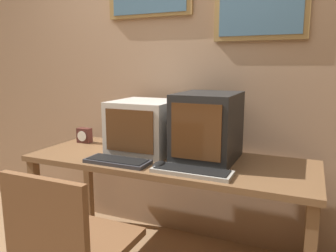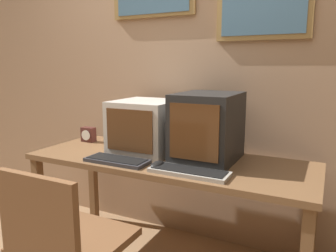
{
  "view_description": "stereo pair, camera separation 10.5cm",
  "coord_description": "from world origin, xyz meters",
  "px_view_note": "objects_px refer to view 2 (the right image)",
  "views": [
    {
      "loc": [
        0.81,
        -0.93,
        1.32
      ],
      "look_at": [
        0.0,
        0.92,
        0.94
      ],
      "focal_mm": 35.0,
      "sensor_mm": 36.0,
      "label": 1
    },
    {
      "loc": [
        0.91,
        -0.89,
        1.32
      ],
      "look_at": [
        0.0,
        0.92,
        0.94
      ],
      "focal_mm": 35.0,
      "sensor_mm": 36.0,
      "label": 2
    }
  ],
  "objects_px": {
    "keyboard_side": "(189,172)",
    "desk_clock": "(88,135)",
    "mouse_near_keyboard": "(157,165)",
    "monitor_right": "(208,127)",
    "keyboard_main": "(117,160)",
    "monitor_left": "(146,126)"
  },
  "relations": [
    {
      "from": "keyboard_side",
      "to": "desk_clock",
      "type": "relative_size",
      "value": 3.96
    },
    {
      "from": "mouse_near_keyboard",
      "to": "keyboard_side",
      "type": "bearing_deg",
      "value": -3.45
    },
    {
      "from": "monitor_right",
      "to": "desk_clock",
      "type": "distance_m",
      "value": 1.01
    },
    {
      "from": "keyboard_side",
      "to": "keyboard_main",
      "type": "bearing_deg",
      "value": 179.68
    },
    {
      "from": "desk_clock",
      "to": "mouse_near_keyboard",
      "type": "bearing_deg",
      "value": -23.6
    },
    {
      "from": "keyboard_side",
      "to": "monitor_left",
      "type": "bearing_deg",
      "value": 145.57
    },
    {
      "from": "monitor_right",
      "to": "desk_clock",
      "type": "xyz_separation_m",
      "value": [
        -1.0,
        0.06,
        -0.15
      ]
    },
    {
      "from": "monitor_left",
      "to": "monitor_right",
      "type": "xyz_separation_m",
      "value": [
        0.45,
        -0.01,
        0.03
      ]
    },
    {
      "from": "monitor_right",
      "to": "keyboard_main",
      "type": "height_order",
      "value": "monitor_right"
    },
    {
      "from": "monitor_right",
      "to": "mouse_near_keyboard",
      "type": "distance_m",
      "value": 0.4
    },
    {
      "from": "monitor_right",
      "to": "mouse_near_keyboard",
      "type": "xyz_separation_m",
      "value": [
        -0.2,
        -0.29,
        -0.19
      ]
    },
    {
      "from": "monitor_right",
      "to": "keyboard_side",
      "type": "height_order",
      "value": "monitor_right"
    },
    {
      "from": "monitor_right",
      "to": "mouse_near_keyboard",
      "type": "bearing_deg",
      "value": -124.64
    },
    {
      "from": "keyboard_side",
      "to": "mouse_near_keyboard",
      "type": "height_order",
      "value": "mouse_near_keyboard"
    },
    {
      "from": "monitor_left",
      "to": "keyboard_main",
      "type": "relative_size",
      "value": 1.07
    },
    {
      "from": "mouse_near_keyboard",
      "to": "desk_clock",
      "type": "relative_size",
      "value": 1.06
    },
    {
      "from": "keyboard_main",
      "to": "keyboard_side",
      "type": "xyz_separation_m",
      "value": [
        0.48,
        -0.0,
        0.0
      ]
    },
    {
      "from": "monitor_right",
      "to": "keyboard_main",
      "type": "distance_m",
      "value": 0.59
    },
    {
      "from": "keyboard_main",
      "to": "keyboard_side",
      "type": "height_order",
      "value": "same"
    },
    {
      "from": "monitor_left",
      "to": "mouse_near_keyboard",
      "type": "relative_size",
      "value": 3.59
    },
    {
      "from": "monitor_right",
      "to": "keyboard_main",
      "type": "relative_size",
      "value": 1.15
    },
    {
      "from": "keyboard_side",
      "to": "desk_clock",
      "type": "bearing_deg",
      "value": 160.18
    }
  ]
}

